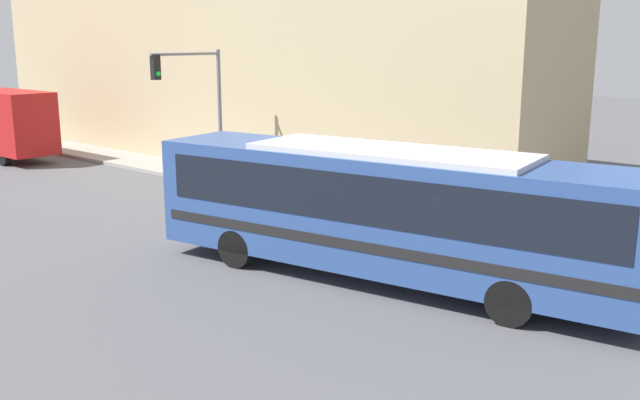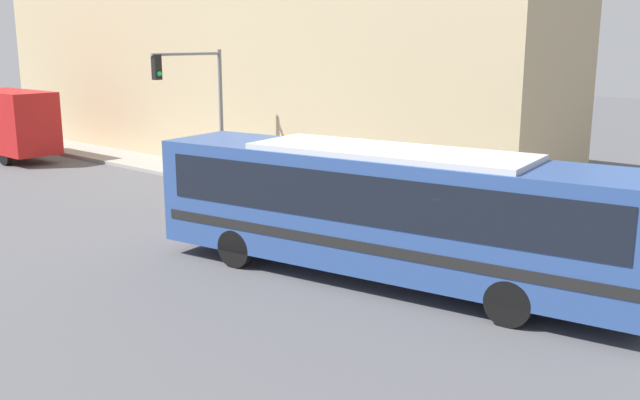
% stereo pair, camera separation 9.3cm
% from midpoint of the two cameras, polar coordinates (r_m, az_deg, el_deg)
% --- Properties ---
extents(ground_plane, '(120.00, 120.00, 0.00)m').
position_cam_midpoint_polar(ground_plane, '(17.16, 7.74, -6.79)').
color(ground_plane, '#515156').
extents(sidewalk, '(2.54, 70.00, 0.15)m').
position_cam_midpoint_polar(sidewalk, '(35.12, -15.01, 3.10)').
color(sidewalk, gray).
rests_on(sidewalk, ground_plane).
extents(building_facade, '(6.00, 31.90, 11.53)m').
position_cam_midpoint_polar(building_facade, '(34.93, -6.71, 12.77)').
color(building_facade, tan).
rests_on(building_facade, ground_plane).
extents(city_bus, '(4.18, 12.37, 3.23)m').
position_cam_midpoint_polar(city_bus, '(16.85, 5.35, -0.48)').
color(city_bus, '#2D4C8C').
rests_on(city_bus, ground_plane).
extents(delivery_truck, '(2.21, 6.97, 3.32)m').
position_cam_midpoint_polar(delivery_truck, '(37.70, -24.06, 5.69)').
color(delivery_truck, '#B21919').
rests_on(delivery_truck, ground_plane).
extents(fire_hydrant, '(0.27, 0.37, 0.75)m').
position_cam_midpoint_polar(fire_hydrant, '(23.25, 6.37, -0.21)').
color(fire_hydrant, red).
rests_on(fire_hydrant, sidewalk).
extents(traffic_light_pole, '(3.28, 0.35, 5.16)m').
position_cam_midpoint_polar(traffic_light_pole, '(28.04, -9.93, 8.47)').
color(traffic_light_pole, slate).
rests_on(traffic_light_pole, sidewalk).
extents(parking_meter, '(0.14, 0.14, 1.21)m').
position_cam_midpoint_polar(parking_meter, '(27.24, -4.86, 2.71)').
color(parking_meter, slate).
rests_on(parking_meter, sidewalk).
extents(pedestrian_near_corner, '(0.34, 0.34, 1.85)m').
position_cam_midpoint_polar(pedestrian_near_corner, '(28.20, -3.32, 3.35)').
color(pedestrian_near_corner, slate).
rests_on(pedestrian_near_corner, sidewalk).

